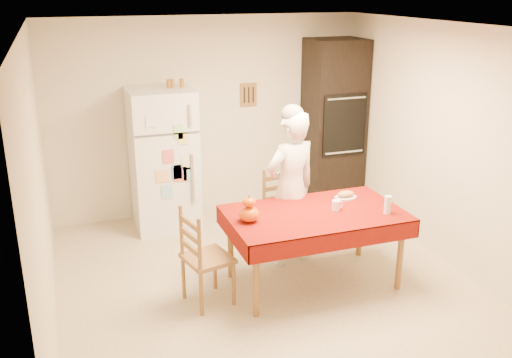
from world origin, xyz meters
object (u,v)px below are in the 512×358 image
dining_table (315,219)px  coffee_mug (336,205)px  chair_left (201,254)px  wine_glass (388,205)px  pumpkin_lower (249,214)px  bread_plate (345,198)px  chair_far (283,208)px  seated_woman (291,189)px  refrigerator (164,160)px  oven_cabinet (333,124)px

dining_table → coffee_mug: coffee_mug is taller
chair_left → coffee_mug: size_ratio=9.50×
dining_table → wine_glass: 0.71m
pumpkin_lower → bread_plate: 1.15m
chair_far → seated_woman: 0.42m
dining_table → pumpkin_lower: (-0.67, 0.00, 0.14)m
pumpkin_lower → coffee_mug: bearing=-1.2°
refrigerator → wine_glass: bearing=-51.4°
oven_cabinet → bread_plate: oven_cabinet is taller
dining_table → pumpkin_lower: pumpkin_lower is taller
oven_cabinet → chair_left: bearing=-139.3°
wine_glass → bread_plate: size_ratio=0.73×
chair_far → bread_plate: bearing=-58.2°
wine_glass → oven_cabinet: bearing=76.5°
refrigerator → pumpkin_lower: refrigerator is taller
refrigerator → oven_cabinet: oven_cabinet is taller
pumpkin_lower → chair_left: bearing=-177.5°
refrigerator → chair_left: 1.98m
chair_far → chair_left: (-1.13, -0.80, 0.00)m
refrigerator → bread_plate: (1.56, -1.69, -0.08)m
chair_left → wine_glass: 1.83m
coffee_mug → wine_glass: 0.49m
oven_cabinet → seated_woman: size_ratio=1.32×
oven_cabinet → dining_table: size_ratio=1.29×
dining_table → seated_woman: seated_woman is taller
refrigerator → bread_plate: size_ratio=7.08×
chair_left → pumpkin_lower: 0.57m
oven_cabinet → seated_woman: 1.92m
oven_cabinet → seated_woman: oven_cabinet is taller
wine_glass → pumpkin_lower: bearing=168.9°
refrigerator → wine_glass: 2.79m
pumpkin_lower → seated_woman: bearing=39.1°
coffee_mug → bread_plate: (0.24, 0.25, -0.04)m
oven_cabinet → wine_glass: bearing=-103.5°
bread_plate → chair_left: bearing=-170.9°
refrigerator → seated_woman: refrigerator is taller
wine_glass → refrigerator: bearing=128.6°
refrigerator → pumpkin_lower: (0.43, -1.92, -0.02)m
dining_table → wine_glass: size_ratio=9.66×
seated_woman → coffee_mug: (0.25, -0.53, -0.02)m
seated_woman → oven_cabinet: bearing=-144.2°
dining_table → chair_left: (-1.14, -0.02, -0.18)m
oven_cabinet → pumpkin_lower: (-1.85, -1.97, -0.27)m
dining_table → chair_left: size_ratio=1.79×
chair_far → bread_plate: 0.77m
oven_cabinet → coffee_mug: oven_cabinet is taller
chair_left → bread_plate: (1.60, 0.26, 0.26)m
coffee_mug → bread_plate: bearing=46.5°
oven_cabinet → chair_far: (-1.19, -1.19, -0.59)m
dining_table → chair_left: bearing=-179.0°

